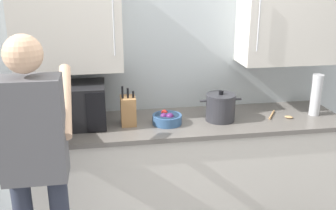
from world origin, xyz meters
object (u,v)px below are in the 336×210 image
at_px(stock_pot, 220,107).
at_px(knife_block, 128,110).
at_px(person_figure, 36,159).
at_px(fruit_bowl, 167,118).
at_px(microwave_oven, 69,106).
at_px(wooden_spoon, 281,116).
at_px(thermos_flask, 316,95).

height_order(stock_pot, knife_block, knife_block).
bearing_deg(person_figure, fruit_bowl, 39.15).
xyz_separation_m(fruit_bowl, person_figure, (-0.84, -0.68, 0.07)).
xyz_separation_m(microwave_oven, wooden_spoon, (1.62, -0.08, -0.15)).
bearing_deg(person_figure, thermos_flask, 18.73).
bearing_deg(thermos_flask, stock_pot, 179.55).
height_order(thermos_flask, fruit_bowl, thermos_flask).
relative_size(stock_pot, thermos_flask, 0.98).
relative_size(fruit_bowl, knife_block, 0.73).
height_order(fruit_bowl, person_figure, person_figure).
bearing_deg(fruit_bowl, person_figure, -140.85).
xyz_separation_m(knife_block, person_figure, (-0.55, -0.72, 0.00)).
xyz_separation_m(stock_pot, fruit_bowl, (-0.42, -0.01, -0.06)).
height_order(microwave_oven, fruit_bowl, microwave_oven).
bearing_deg(thermos_flask, person_figure, -161.27).
relative_size(knife_block, person_figure, 0.18).
bearing_deg(stock_pot, wooden_spoon, -1.57).
relative_size(microwave_oven, knife_block, 2.31).
bearing_deg(fruit_bowl, stock_pot, 1.75).
bearing_deg(knife_block, stock_pot, -2.30).
xyz_separation_m(stock_pot, knife_block, (-0.70, 0.03, 0.00)).
bearing_deg(wooden_spoon, thermos_flask, 1.50).
bearing_deg(microwave_oven, wooden_spoon, -2.69).
bearing_deg(knife_block, thermos_flask, -1.32).
relative_size(microwave_oven, wooden_spoon, 3.31).
xyz_separation_m(wooden_spoon, person_figure, (-1.74, -0.68, 0.10)).
bearing_deg(person_figure, knife_block, 52.61).
relative_size(fruit_bowl, person_figure, 0.13).
bearing_deg(person_figure, wooden_spoon, 21.31).
bearing_deg(wooden_spoon, knife_block, 178.00).
bearing_deg(wooden_spoon, person_figure, -158.69).
distance_m(stock_pot, fruit_bowl, 0.42).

